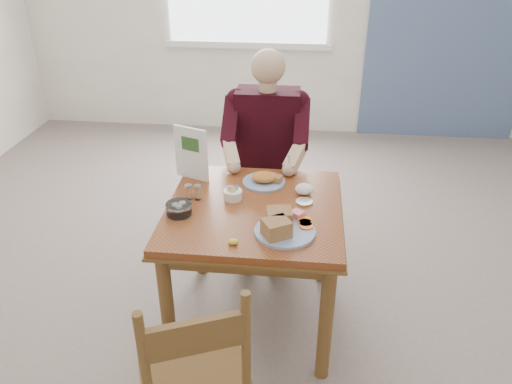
# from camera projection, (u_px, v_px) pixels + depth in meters

# --- Properties ---
(floor) EXTENTS (6.00, 6.00, 0.00)m
(floor) POSITION_uv_depth(u_px,v_px,m) (254.00, 316.00, 2.94)
(floor) COLOR #6D5F58
(floor) RESTS_ON ground
(lemon_wedge) EXTENTS (0.06, 0.05, 0.03)m
(lemon_wedge) POSITION_uv_depth(u_px,v_px,m) (233.00, 242.00, 2.28)
(lemon_wedge) COLOR yellow
(lemon_wedge) RESTS_ON table
(napkin) EXTENTS (0.10, 0.09, 0.06)m
(napkin) POSITION_uv_depth(u_px,v_px,m) (304.00, 189.00, 2.68)
(napkin) COLOR white
(napkin) RESTS_ON table
(metal_dish) EXTENTS (0.10, 0.10, 0.01)m
(metal_dish) POSITION_uv_depth(u_px,v_px,m) (304.00, 202.00, 2.61)
(metal_dish) COLOR silver
(metal_dish) RESTS_ON table
(table) EXTENTS (0.92, 0.92, 0.75)m
(table) POSITION_uv_depth(u_px,v_px,m) (254.00, 224.00, 2.64)
(table) COLOR brown
(table) RESTS_ON ground
(chair_far) EXTENTS (0.42, 0.42, 0.95)m
(chair_far) POSITION_uv_depth(u_px,v_px,m) (267.00, 182.00, 3.41)
(chair_far) COLOR brown
(chair_far) RESTS_ON ground
(chair_near) EXTENTS (0.55, 0.55, 0.95)m
(chair_near) POSITION_uv_depth(u_px,v_px,m) (194.00, 373.00, 1.98)
(chair_near) COLOR brown
(chair_near) RESTS_ON ground
(diner) EXTENTS (0.53, 0.56, 1.39)m
(diner) POSITION_uv_depth(u_px,v_px,m) (266.00, 142.00, 3.17)
(diner) COLOR gray
(diner) RESTS_ON chair_far
(near_plate) EXTENTS (0.38, 0.38, 0.10)m
(near_plate) POSITION_uv_depth(u_px,v_px,m) (282.00, 226.00, 2.35)
(near_plate) COLOR white
(near_plate) RESTS_ON table
(far_plate) EXTENTS (0.30, 0.30, 0.07)m
(far_plate) POSITION_uv_depth(u_px,v_px,m) (265.00, 179.00, 2.80)
(far_plate) COLOR white
(far_plate) RESTS_ON table
(caddy) EXTENTS (0.13, 0.13, 0.07)m
(caddy) POSITION_uv_depth(u_px,v_px,m) (233.00, 194.00, 2.64)
(caddy) COLOR white
(caddy) RESTS_ON table
(shakers) EXTENTS (0.09, 0.04, 0.08)m
(shakers) POSITION_uv_depth(u_px,v_px,m) (193.00, 192.00, 2.63)
(shakers) COLOR white
(shakers) RESTS_ON table
(creamer) EXTENTS (0.16, 0.16, 0.06)m
(creamer) POSITION_uv_depth(u_px,v_px,m) (179.00, 209.00, 2.50)
(creamer) COLOR white
(creamer) RESTS_ON table
(menu) EXTENTS (0.20, 0.09, 0.31)m
(menu) POSITION_uv_depth(u_px,v_px,m) (191.00, 153.00, 2.79)
(menu) COLOR white
(menu) RESTS_ON table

